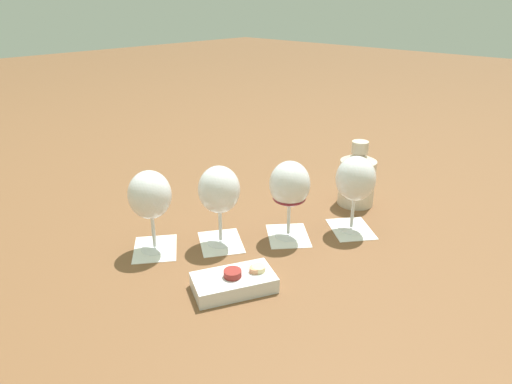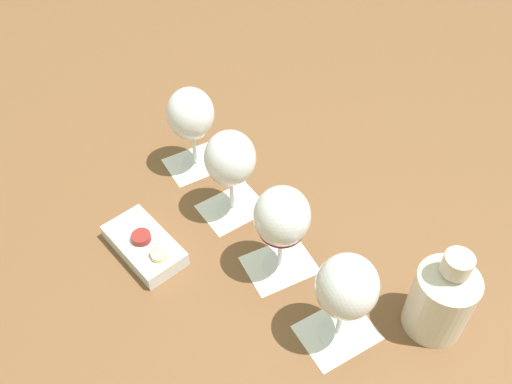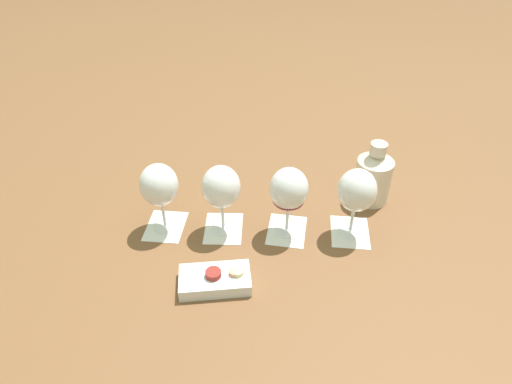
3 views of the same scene
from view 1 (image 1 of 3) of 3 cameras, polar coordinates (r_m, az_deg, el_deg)
ground_plane at (r=1.08m, az=0.10°, el=-5.98°), size 8.00×8.00×0.00m
tasting_card_0 at (r=1.15m, az=11.79°, el=-4.53°), size 0.15×0.15×0.00m
tasting_card_1 at (r=1.10m, az=4.03°, el=-5.44°), size 0.15×0.15×0.00m
tasting_card_2 at (r=1.07m, az=-4.41°, el=-6.26°), size 0.15×0.15×0.00m
tasting_card_3 at (r=1.07m, az=-12.49°, el=-6.91°), size 0.15×0.15×0.00m
wine_glass_0 at (r=1.10m, az=12.32°, el=1.28°), size 0.09×0.09×0.19m
wine_glass_1 at (r=1.05m, az=4.23°, el=0.63°), size 0.09×0.09×0.19m
wine_glass_2 at (r=1.02m, az=-4.62°, el=-0.09°), size 0.09×0.09×0.19m
wine_glass_3 at (r=1.01m, az=-13.10°, el=-0.74°), size 0.09×0.09×0.19m
ceramic_vase at (r=1.26m, az=12.53°, el=1.80°), size 0.10×0.10×0.18m
snack_dish at (r=0.91m, az=-2.71°, el=-11.15°), size 0.18×0.15×0.04m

